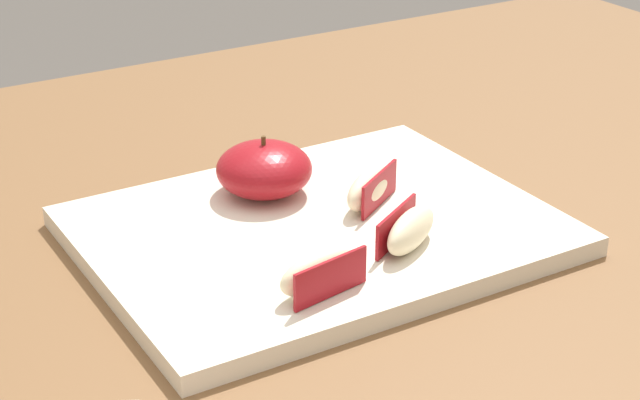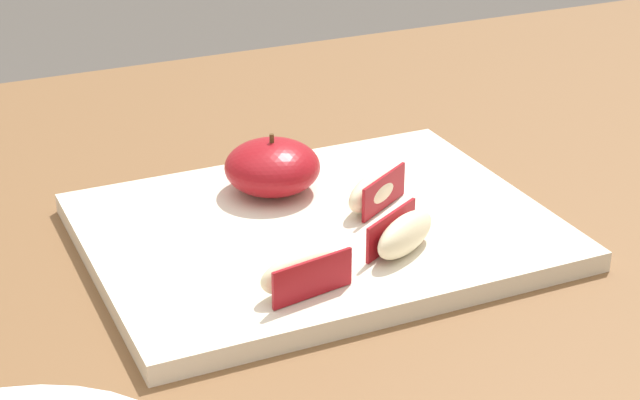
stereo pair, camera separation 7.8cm
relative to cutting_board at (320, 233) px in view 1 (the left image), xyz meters
name	(u,v)px [view 1 (the left image)]	position (x,y,z in m)	size (l,w,h in m)	color
dining_table	(334,337)	(0.02, 0.00, -0.10)	(1.37, 0.95, 0.75)	brown
cutting_board	(320,233)	(0.00, 0.00, 0.00)	(0.34, 0.26, 0.02)	beige
apple_half_skin_up	(264,169)	(-0.01, 0.07, 0.03)	(0.08, 0.08, 0.05)	maroon
apple_wedge_near_knife	(320,272)	(-0.05, -0.09, 0.02)	(0.07, 0.03, 0.03)	beige
apple_wedge_middle	(370,188)	(0.05, 0.01, 0.02)	(0.07, 0.05, 0.03)	beige
apple_wedge_right	(409,230)	(0.04, -0.07, 0.02)	(0.07, 0.05, 0.03)	beige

